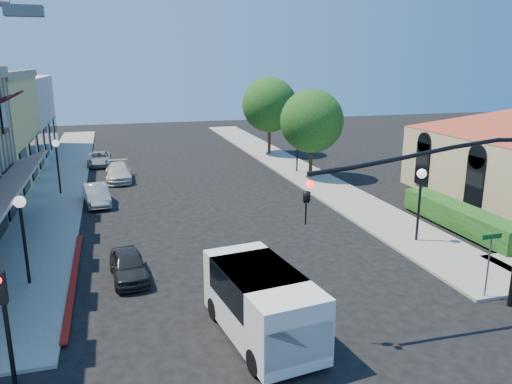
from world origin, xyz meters
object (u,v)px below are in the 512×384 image
object	(u,v)px
secondary_signal	(4,308)
lamppost_left_far	(57,153)
lamppost_left_near	(21,218)
white_van	(262,301)
signal_mast_arm	(471,199)
street_name_sign	(489,255)
lamppost_right_far	(298,137)
parked_car_c	(118,172)
lamppost_right_near	(421,187)
parked_car_d	(99,159)
parked_car_b	(97,195)
street_tree_a	(312,121)
parked_car_a	(128,265)
street_tree_b	(269,105)

from	to	relation	value
secondary_signal	lamppost_left_far	distance (m)	20.60
lamppost_left_near	white_van	xyz separation A→B (m)	(7.51, -6.05, -1.48)
signal_mast_arm	secondary_signal	bearing A→B (deg)	-179.63
street_name_sign	lamppost_left_far	xyz separation A→B (m)	(-16.00, 19.80, 1.04)
lamppost_left_far	lamppost_right_far	xyz separation A→B (m)	(17.00, 2.00, 0.00)
parked_car_c	secondary_signal	bearing A→B (deg)	-97.58
lamppost_right_near	parked_car_d	bearing A→B (deg)	122.44
street_name_sign	lamppost_left_far	world-z (taller)	lamppost_left_far
white_van	parked_car_b	xyz separation A→B (m)	(-5.21, 17.05, -0.65)
lamppost_right_near	lamppost_right_far	world-z (taller)	same
parked_car_c	parked_car_d	world-z (taller)	parked_car_c
street_name_sign	parked_car_d	size ratio (longest dim) A/B	0.62
white_van	parked_car_d	world-z (taller)	white_van
street_tree_a	street_name_sign	bearing A→B (deg)	-93.76
lamppost_right_near	parked_car_b	world-z (taller)	lamppost_right_near
lamppost_left_far	parked_car_b	xyz separation A→B (m)	(2.30, -3.00, -2.12)
signal_mast_arm	street_name_sign	xyz separation A→B (m)	(1.64, 0.70, -2.39)
parked_car_a	parked_car_d	world-z (taller)	parked_car_a
secondary_signal	parked_car_d	size ratio (longest dim) A/B	0.83
lamppost_right_near	parked_car_d	distance (m)	27.49
street_tree_b	street_name_sign	size ratio (longest dim) A/B	2.81
lamppost_right_near	signal_mast_arm	bearing A→B (deg)	-112.12
street_tree_a	lamppost_right_near	distance (m)	14.08
secondary_signal	lamppost_left_near	world-z (taller)	lamppost_left_near
lamppost_left_far	parked_car_b	distance (m)	4.33
signal_mast_arm	lamppost_left_near	size ratio (longest dim) A/B	2.24
white_van	parked_car_c	world-z (taller)	white_van
secondary_signal	white_van	distance (m)	7.11
signal_mast_arm	lamppost_right_far	world-z (taller)	signal_mast_arm
signal_mast_arm	lamppost_left_far	size ratio (longest dim) A/B	2.24
lamppost_left_far	signal_mast_arm	bearing A→B (deg)	-55.00
parked_car_d	signal_mast_arm	bearing A→B (deg)	-67.29
lamppost_left_near	parked_car_a	xyz separation A→B (m)	(3.70, -0.40, -2.17)
lamppost_right_far	white_van	size ratio (longest dim) A/B	0.69
street_tree_b	parked_car_b	xyz separation A→B (m)	(-15.00, -13.00, -3.93)
lamppost_left_far	parked_car_b	size ratio (longest dim) A/B	0.96
signal_mast_arm	parked_car_d	distance (m)	32.19
white_van	parked_car_c	bearing A→B (deg)	99.38
white_van	lamppost_right_far	bearing A→B (deg)	66.71
street_tree_b	white_van	distance (m)	31.78
signal_mast_arm	parked_car_d	bearing A→B (deg)	112.14
lamppost_right_far	parked_car_a	xyz separation A→B (m)	(-13.30, -16.40, -2.17)
street_tree_b	street_name_sign	distance (m)	29.96
street_name_sign	lamppost_left_near	xyz separation A→B (m)	(-16.00, 5.80, 1.04)
signal_mast_arm	parked_car_a	xyz separation A→B (m)	(-10.66, 6.11, -3.53)
street_name_sign	white_van	xyz separation A→B (m)	(-8.49, -0.25, -0.44)
street_tree_a	lamppost_right_near	world-z (taller)	street_tree_a
lamppost_left_near	lamppost_left_far	world-z (taller)	same
signal_mast_arm	lamppost_left_near	bearing A→B (deg)	155.63
parked_car_c	street_tree_a	bearing A→B (deg)	-12.30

